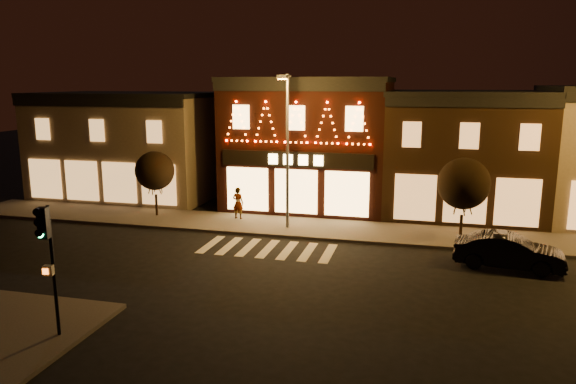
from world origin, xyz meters
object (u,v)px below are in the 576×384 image
at_px(traffic_signal_near, 48,246).
at_px(pedestrian, 238,203).
at_px(streetlamp_mid, 287,140).
at_px(dark_sedan, 509,251).

distance_m(traffic_signal_near, pedestrian, 15.71).
bearing_deg(streetlamp_mid, traffic_signal_near, -99.80).
distance_m(traffic_signal_near, streetlamp_mid, 14.85).
xyz_separation_m(traffic_signal_near, dark_sedan, (14.82, 10.74, -2.37)).
relative_size(traffic_signal_near, streetlamp_mid, 0.51).
bearing_deg(dark_sedan, pedestrian, 78.26).
relative_size(dark_sedan, pedestrian, 2.46).
height_order(traffic_signal_near, streetlamp_mid, streetlamp_mid).
height_order(streetlamp_mid, dark_sedan, streetlamp_mid).
distance_m(streetlamp_mid, pedestrian, 5.30).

